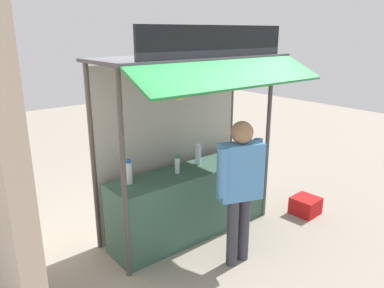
% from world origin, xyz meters
% --- Properties ---
extents(ground_plane, '(20.00, 20.00, 0.00)m').
position_xyz_m(ground_plane, '(0.00, 0.00, 0.00)').
color(ground_plane, '#9E9384').
extents(stall_counter, '(2.34, 0.58, 0.94)m').
position_xyz_m(stall_counter, '(0.00, 0.00, 0.47)').
color(stall_counter, '#385B4C').
rests_on(stall_counter, ground).
extents(stall_structure, '(2.54, 1.49, 2.76)m').
position_xyz_m(stall_structure, '(0.00, 0.14, 1.66)').
color(stall_structure, '#4C4742').
rests_on(stall_structure, ground).
extents(water_bottle_far_left, '(0.08, 0.08, 0.30)m').
position_xyz_m(water_bottle_far_left, '(0.19, 0.10, 1.08)').
color(water_bottle_far_left, silver).
rests_on(water_bottle_far_left, stall_counter).
extents(water_bottle_far_right, '(0.06, 0.06, 0.23)m').
position_xyz_m(water_bottle_far_right, '(-0.23, 0.01, 1.05)').
color(water_bottle_far_right, silver).
rests_on(water_bottle_far_right, stall_counter).
extents(water_bottle_rear_center, '(0.08, 0.08, 0.30)m').
position_xyz_m(water_bottle_rear_center, '(-0.89, 0.10, 1.08)').
color(water_bottle_rear_center, silver).
rests_on(water_bottle_rear_center, stall_counter).
extents(magazine_stack_back_right, '(0.25, 0.26, 0.08)m').
position_xyz_m(magazine_stack_back_right, '(1.00, -0.15, 0.98)').
color(magazine_stack_back_right, green).
rests_on(magazine_stack_back_right, stall_counter).
extents(magazine_stack_left, '(0.20, 0.30, 0.09)m').
position_xyz_m(magazine_stack_left, '(0.73, -0.03, 0.99)').
color(magazine_stack_left, white).
rests_on(magazine_stack_left, stall_counter).
extents(banana_bunch_rightmost, '(0.11, 0.10, 0.27)m').
position_xyz_m(banana_bunch_rightmost, '(-0.01, -0.39, 2.10)').
color(banana_bunch_rightmost, '#332D23').
extents(banana_bunch_leftmost, '(0.09, 0.09, 0.30)m').
position_xyz_m(banana_bunch_leftmost, '(-0.76, -0.39, 2.06)').
color(banana_bunch_leftmost, '#332D23').
extents(banana_bunch_inner_right, '(0.11, 0.11, 0.25)m').
position_xyz_m(banana_bunch_inner_right, '(0.65, -0.39, 2.11)').
color(banana_bunch_inner_right, '#332D23').
extents(banana_bunch_inner_left, '(0.10, 0.10, 0.31)m').
position_xyz_m(banana_bunch_inner_left, '(-0.48, -0.39, 2.06)').
color(banana_bunch_inner_left, '#332D23').
extents(vendor_person, '(0.67, 0.37, 1.76)m').
position_xyz_m(vendor_person, '(-0.01, -0.88, 1.06)').
color(vendor_person, '#383842').
rests_on(vendor_person, ground).
extents(plastic_crate, '(0.40, 0.40, 0.26)m').
position_xyz_m(plastic_crate, '(1.70, -0.67, 0.13)').
color(plastic_crate, red).
rests_on(plastic_crate, ground).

